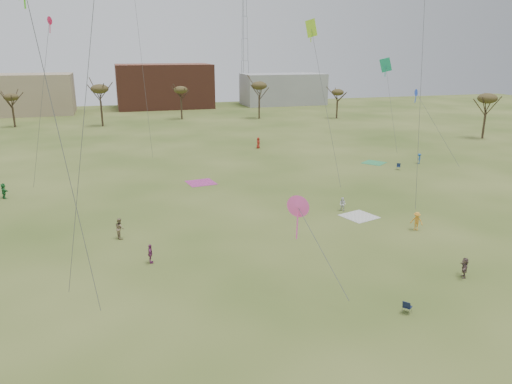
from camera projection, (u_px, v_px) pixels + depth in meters
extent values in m
plane|color=#324816|center=(316.00, 341.00, 27.82)|extent=(260.00, 260.00, 0.00)
imported|color=#897457|center=(120.00, 228.00, 42.70)|extent=(0.89, 1.04, 1.85)
imported|color=brown|center=(465.00, 268.00, 35.40)|extent=(1.16, 1.43, 1.53)
imported|color=orange|center=(417.00, 221.00, 44.65)|extent=(1.24, 1.26, 1.74)
imported|color=#833669|center=(150.00, 254.00, 37.74)|extent=(0.44, 0.93, 1.56)
imported|color=silver|center=(343.00, 204.00, 50.05)|extent=(0.84, 0.87, 1.42)
imported|color=#287937|center=(4.00, 191.00, 54.21)|extent=(1.21, 1.65, 1.73)
imported|color=maroon|center=(258.00, 143.00, 81.69)|extent=(1.03, 1.06, 1.84)
imported|color=#205195|center=(419.00, 159.00, 70.77)|extent=(0.94, 1.11, 1.49)
cube|color=silver|center=(359.00, 216.00, 48.51)|extent=(3.78, 3.78, 0.03)
cube|color=#AE3583|center=(201.00, 183.00, 60.77)|extent=(3.72, 3.72, 0.03)
cube|color=#359255|center=(374.00, 163.00, 71.39)|extent=(4.10, 4.10, 0.03)
cube|color=#151C3A|center=(407.00, 307.00, 30.70)|extent=(0.70, 0.70, 0.04)
cube|color=#151C3A|center=(406.00, 305.00, 30.45)|extent=(0.41, 0.47, 0.44)
cube|color=#142137|center=(398.00, 167.00, 67.22)|extent=(0.70, 0.70, 0.04)
cube|color=#142137|center=(399.00, 165.00, 67.37)|extent=(0.48, 0.39, 0.44)
cylinder|color=#4C4C51|center=(65.00, 158.00, 27.24)|extent=(2.35, 1.87, 18.49)
cube|color=#178C6C|center=(386.00, 65.00, 74.00)|extent=(1.10, 1.10, 2.16)
cube|color=#178C6C|center=(385.00, 70.00, 74.21)|extent=(0.08, 0.08, 1.94)
cylinder|color=#4C4C51|center=(391.00, 109.00, 73.98)|extent=(0.60, 4.18, 12.81)
cone|color=blue|center=(416.00, 93.00, 66.86)|extent=(0.95, 0.07, 0.95)
cube|color=blue|center=(416.00, 97.00, 67.03)|extent=(0.08, 0.08, 1.56)
cylinder|color=#4C4C51|center=(438.00, 129.00, 65.94)|extent=(3.65, 5.97, 9.40)
cone|color=#C71541|center=(49.00, 21.00, 51.29)|extent=(0.86, 0.06, 0.86)
cube|color=#C71541|center=(50.00, 26.00, 51.45)|extent=(0.08, 0.08, 1.41)
cylinder|color=#4C4C51|center=(41.00, 107.00, 53.37)|extent=(3.72, 0.15, 18.00)
cube|color=#96D223|center=(311.00, 28.00, 54.93)|extent=(0.96, 0.96, 1.88)
cube|color=#96D223|center=(311.00, 34.00, 55.12)|extent=(0.08, 0.08, 1.69)
cylinder|color=#4C4C51|center=(326.00, 108.00, 55.13)|extent=(1.98, 5.50, 17.38)
cylinder|color=#4C4C51|center=(421.00, 92.00, 45.61)|extent=(0.15, 1.76, 22.49)
cone|color=#F04CA9|center=(298.00, 207.00, 32.22)|extent=(1.57, 0.11, 1.57)
cube|color=#F04CA9|center=(297.00, 221.00, 32.50)|extent=(0.08, 0.08, 2.56)
cylinder|color=#4C4C51|center=(323.00, 252.00, 31.33)|extent=(2.02, 4.13, 5.12)
cylinder|color=#4C4C51|center=(83.00, 124.00, 29.16)|extent=(3.85, 0.24, 21.57)
cylinder|color=#4C4C51|center=(143.00, 71.00, 67.07)|extent=(1.29, 0.19, 24.55)
cylinder|color=#3A2B1E|center=(14.00, 117.00, 103.61)|extent=(0.40, 0.40, 4.32)
ellipsoid|color=#473D1E|center=(11.00, 97.00, 102.43)|extent=(3.02, 3.02, 1.58)
cylinder|color=#3A2B1E|center=(102.00, 114.00, 104.70)|extent=(0.40, 0.40, 5.40)
ellipsoid|color=#473D1E|center=(100.00, 89.00, 103.23)|extent=(3.78, 3.78, 1.98)
cylinder|color=#3A2B1E|center=(182.00, 109.00, 115.25)|extent=(0.40, 0.40, 4.68)
ellipsoid|color=#473D1E|center=(181.00, 90.00, 113.98)|extent=(3.28, 3.28, 1.72)
cylinder|color=#3A2B1E|center=(259.00, 107.00, 116.41)|extent=(0.40, 0.40, 5.28)
ellipsoid|color=#473D1E|center=(259.00, 86.00, 114.98)|extent=(3.70, 3.70, 1.94)
cylinder|color=#3A2B1E|center=(337.00, 109.00, 116.89)|extent=(0.40, 0.40, 4.20)
ellipsoid|color=#473D1E|center=(338.00, 92.00, 115.75)|extent=(2.94, 2.94, 1.54)
cylinder|color=#3A2B1E|center=(484.00, 125.00, 90.26)|extent=(0.40, 0.40, 5.04)
ellipsoid|color=#473D1E|center=(487.00, 98.00, 88.88)|extent=(3.53, 3.53, 1.85)
cube|color=#937F60|center=(6.00, 95.00, 122.59)|extent=(32.00, 14.00, 10.00)
cube|color=brown|center=(164.00, 86.00, 137.86)|extent=(26.00, 16.00, 12.00)
cube|color=gray|center=(283.00, 89.00, 146.02)|extent=(24.00, 12.00, 9.00)
cylinder|color=#9EA3A8|center=(247.00, 39.00, 145.88)|extent=(0.16, 0.16, 38.00)
cylinder|color=#9EA3A8|center=(242.00, 39.00, 146.23)|extent=(0.16, 0.16, 38.00)
cylinder|color=#9EA3A8|center=(244.00, 39.00, 144.80)|extent=(0.16, 0.16, 38.00)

